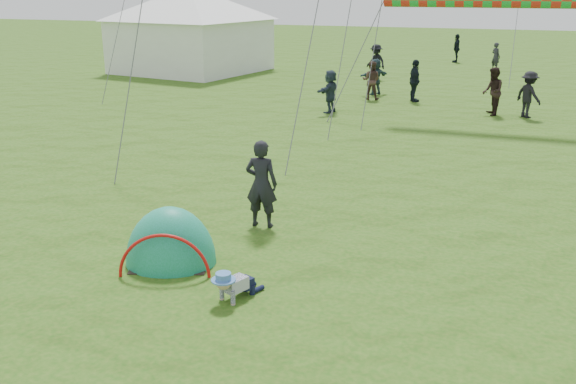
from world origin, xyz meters
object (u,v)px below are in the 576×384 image
(crawling_toddler, at_px, (233,284))
(popup_tent, at_px, (172,263))
(standing_adult, at_px, (261,184))
(event_marquee, at_px, (191,26))

(crawling_toddler, height_order, popup_tent, popup_tent)
(popup_tent, bearing_deg, crawling_toddler, -47.77)
(crawling_toddler, relative_size, popup_tent, 0.33)
(crawling_toddler, height_order, standing_adult, standing_adult)
(standing_adult, distance_m, event_marquee, 25.29)
(crawling_toddler, bearing_deg, popup_tent, 173.47)
(crawling_toddler, distance_m, event_marquee, 28.42)
(crawling_toddler, bearing_deg, standing_adult, 126.79)
(popup_tent, height_order, event_marquee, event_marquee)
(popup_tent, bearing_deg, standing_adult, 51.24)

